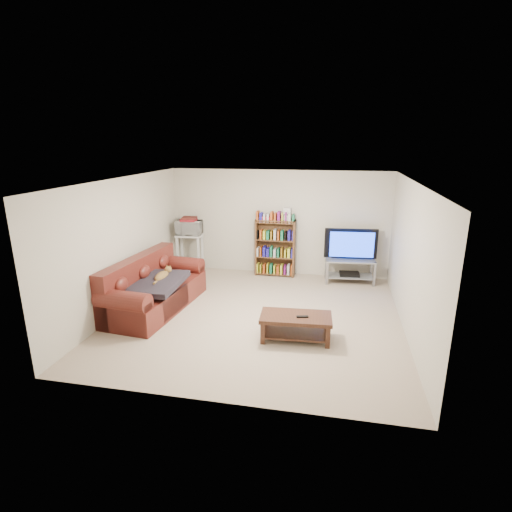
% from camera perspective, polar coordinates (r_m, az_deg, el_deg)
% --- Properties ---
extents(floor, '(5.00, 5.00, 0.00)m').
position_cam_1_polar(floor, '(7.24, 0.15, -8.54)').
color(floor, '#C0A88E').
rests_on(floor, ground).
extents(ceiling, '(5.00, 5.00, 0.00)m').
position_cam_1_polar(ceiling, '(6.60, 0.17, 10.72)').
color(ceiling, white).
rests_on(ceiling, ground).
extents(wall_back, '(5.00, 0.00, 5.00)m').
position_cam_1_polar(wall_back, '(9.22, 3.20, 4.75)').
color(wall_back, beige).
rests_on(wall_back, ground).
extents(wall_front, '(5.00, 0.00, 5.00)m').
position_cam_1_polar(wall_front, '(4.54, -6.07, -7.73)').
color(wall_front, beige).
rests_on(wall_front, ground).
extents(wall_left, '(0.00, 5.00, 5.00)m').
position_cam_1_polar(wall_left, '(7.70, -18.43, 1.60)').
color(wall_left, beige).
rests_on(wall_left, ground).
extents(wall_right, '(0.00, 5.00, 5.00)m').
position_cam_1_polar(wall_right, '(6.81, 21.25, -0.52)').
color(wall_right, beige).
rests_on(wall_right, ground).
extents(sofa, '(1.20, 2.36, 0.97)m').
position_cam_1_polar(sofa, '(7.70, -14.61, -4.83)').
color(sofa, '#5A1E17').
rests_on(sofa, floor).
extents(blanket, '(0.90, 1.15, 0.19)m').
position_cam_1_polar(blanket, '(7.40, -14.10, -3.78)').
color(blanket, '#241F27').
rests_on(blanket, sofa).
extents(cat, '(0.31, 0.64, 0.19)m').
position_cam_1_polar(cat, '(7.55, -13.33, -2.84)').
color(cat, brown).
rests_on(cat, sofa).
extents(coffee_table, '(1.14, 0.63, 0.40)m').
position_cam_1_polar(coffee_table, '(6.37, 5.70, -9.46)').
color(coffee_table, '#3B2014').
rests_on(coffee_table, floor).
extents(remote, '(0.19, 0.09, 0.02)m').
position_cam_1_polar(remote, '(6.27, 6.64, -8.59)').
color(remote, black).
rests_on(remote, coffee_table).
extents(tv_stand, '(1.10, 0.57, 0.53)m').
position_cam_1_polar(tv_stand, '(9.00, 13.25, -1.50)').
color(tv_stand, '#999EA3').
rests_on(tv_stand, floor).
extents(television, '(1.15, 0.25, 0.66)m').
position_cam_1_polar(television, '(8.86, 13.46, 1.59)').
color(television, black).
rests_on(television, tv_stand).
extents(dvd_player, '(0.45, 0.33, 0.06)m').
position_cam_1_polar(dvd_player, '(9.05, 13.18, -2.51)').
color(dvd_player, black).
rests_on(dvd_player, tv_stand).
extents(bookshelf, '(0.91, 0.29, 1.31)m').
position_cam_1_polar(bookshelf, '(9.15, 2.76, 1.30)').
color(bookshelf, '#54341D').
rests_on(bookshelf, floor).
extents(shelf_clutter, '(0.67, 0.20, 0.28)m').
position_cam_1_polar(shelf_clutter, '(8.99, 3.46, 5.85)').
color(shelf_clutter, silver).
rests_on(shelf_clutter, bookshelf).
extents(microwave_stand, '(0.61, 0.46, 0.93)m').
position_cam_1_polar(microwave_stand, '(9.48, -9.40, 1.10)').
color(microwave_stand, silver).
rests_on(microwave_stand, floor).
extents(microwave, '(0.60, 0.43, 0.32)m').
position_cam_1_polar(microwave, '(9.36, -9.54, 4.02)').
color(microwave, silver).
rests_on(microwave, microwave_stand).
extents(game_boxes, '(0.36, 0.32, 0.05)m').
position_cam_1_polar(game_boxes, '(9.32, -9.59, 5.12)').
color(game_boxes, maroon).
rests_on(game_boxes, microwave).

